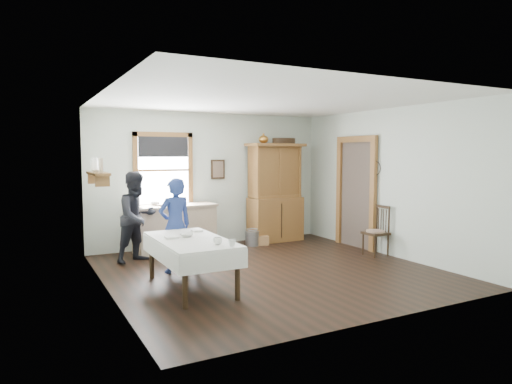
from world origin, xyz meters
TOP-DOWN VIEW (x-y plane):
  - room at (0.00, 0.00)m, footprint 5.01×5.01m
  - window at (-1.00, 2.47)m, footprint 1.18×0.07m
  - doorway at (2.46, 0.85)m, footprint 0.09×1.14m
  - wall_shelf at (-2.37, 1.54)m, footprint 0.24×1.00m
  - framed_picture at (0.15, 2.46)m, footprint 0.30×0.04m
  - rug_beater at (2.45, 0.30)m, footprint 0.01×0.27m
  - work_counter at (-0.90, 2.11)m, footprint 1.61×0.72m
  - china_hutch at (1.35, 2.16)m, footprint 1.24×0.61m
  - dining_table at (-1.45, -0.33)m, footprint 0.92×1.75m
  - spindle_chair at (2.26, 0.05)m, footprint 0.43×0.43m
  - pail at (0.66, 1.91)m, footprint 0.36×0.36m
  - wicker_basket at (0.84, 1.91)m, footprint 0.36×0.29m
  - woman_blue at (-1.37, 0.63)m, footprint 0.54×0.39m
  - figure_dark at (-1.73, 1.61)m, footprint 0.87×0.80m
  - table_cup_a at (-1.28, -0.88)m, footprint 0.14×0.14m
  - table_cup_b at (-1.17, -1.09)m, footprint 0.12×0.12m
  - table_bowl at (-1.45, -0.16)m, footprint 0.29×0.29m
  - counter_book at (-1.25, 2.08)m, footprint 0.26×0.29m
  - counter_bowl at (-1.24, 2.26)m, footprint 0.25×0.25m
  - shelf_bowl at (-2.37, 1.55)m, footprint 0.22×0.22m

SIDE VIEW (x-z plane):
  - wicker_basket at x=0.84m, z-range 0.00..0.19m
  - pail at x=0.66m, z-range 0.00..0.30m
  - dining_table at x=-1.45m, z-range 0.00..0.70m
  - work_counter at x=-0.90m, z-range 0.00..0.90m
  - spindle_chair at x=2.26m, z-range 0.00..0.92m
  - woman_blue at x=-1.37m, z-range 0.00..1.38m
  - figure_dark at x=-1.73m, z-range 0.00..1.45m
  - table_bowl at x=-1.45m, z-range 0.70..0.75m
  - table_cup_b at x=-1.17m, z-range 0.70..0.79m
  - table_cup_a at x=-1.28m, z-range 0.70..0.79m
  - counter_book at x=-1.25m, z-range 0.90..0.92m
  - counter_bowl at x=-1.24m, z-range 0.90..0.96m
  - china_hutch at x=1.35m, z-range 0.00..2.09m
  - doorway at x=2.46m, z-range 0.05..2.27m
  - room at x=0.00m, z-range 0.00..2.70m
  - framed_picture at x=0.15m, z-range 1.35..1.75m
  - wall_shelf at x=-2.37m, z-range 1.35..1.79m
  - shelf_bowl at x=-2.37m, z-range 1.57..1.62m
  - window at x=-1.00m, z-range 0.89..2.37m
  - rug_beater at x=2.45m, z-range 1.58..1.86m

